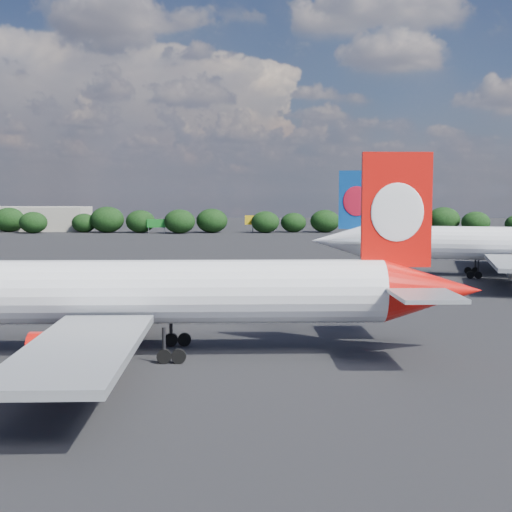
{
  "coord_description": "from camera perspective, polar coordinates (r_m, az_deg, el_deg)",
  "views": [
    {
      "loc": [
        17.0,
        -46.13,
        13.33
      ],
      "look_at": [
        16.0,
        12.0,
        8.0
      ],
      "focal_mm": 50.0,
      "sensor_mm": 36.0,
      "label": 1
    }
  ],
  "objects": [
    {
      "name": "china_southern_airliner",
      "position": [
        115.91,
        17.45,
        0.9
      ],
      "size": [
        50.51,
        48.29,
        16.57
      ],
      "color": "white",
      "rests_on": "ground"
    },
    {
      "name": "highway_sign",
      "position": [
        225.1,
        -7.97,
        2.59
      ],
      "size": [
        6.0,
        0.3,
        4.5
      ],
      "color": "#166E1F",
      "rests_on": "ground"
    },
    {
      "name": "horizon_treeline",
      "position": [
        226.74,
        -2.4,
        2.82
      ],
      "size": [
        200.92,
        16.1,
        9.16
      ],
      "color": "black",
      "rests_on": "ground"
    },
    {
      "name": "billboard_yellow",
      "position": [
        228.38,
        -0.27,
        2.86
      ],
      "size": [
        5.0,
        0.3,
        5.5
      ],
      "color": "gold",
      "rests_on": "ground"
    },
    {
      "name": "terminal_building",
      "position": [
        252.02,
        -18.03,
        2.86
      ],
      "size": [
        42.0,
        16.0,
        8.0
      ],
      "color": "gray",
      "rests_on": "ground"
    },
    {
      "name": "ground",
      "position": [
        108.3,
        -8.06,
        -1.88
      ],
      "size": [
        500.0,
        500.0,
        0.0
      ],
      "primitive_type": "plane",
      "color": "black",
      "rests_on": "ground"
    },
    {
      "name": "qantas_airliner",
      "position": [
        58.31,
        -7.42,
        -3.01
      ],
      "size": [
        50.36,
        47.85,
        16.45
      ],
      "color": "white",
      "rests_on": "ground"
    }
  ]
}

